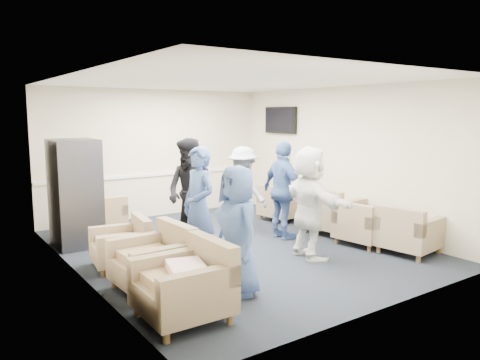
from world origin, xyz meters
TOP-DOWN VIEW (x-y plane):
  - floor at (0.00, 0.00)m, footprint 6.00×6.00m
  - ceiling at (0.00, 0.00)m, footprint 6.00×6.00m
  - back_wall at (0.00, 3.00)m, footprint 5.00×0.02m
  - front_wall at (0.00, -3.00)m, footprint 5.00×0.02m
  - left_wall at (-2.50, 0.00)m, footprint 0.02×6.00m
  - right_wall at (2.50, 0.00)m, footprint 0.02×6.00m
  - chair_rail at (0.00, 2.98)m, footprint 4.98×0.04m
  - tv at (2.44, 1.80)m, footprint 0.10×1.00m
  - armchair_left_near at (-1.94, -1.98)m, footprint 0.90×0.90m
  - armchair_left_mid at (-1.85, -0.98)m, footprint 0.89×0.89m
  - armchair_left_far at (-1.86, 0.09)m, footprint 0.86×0.86m
  - armchair_right_near at (2.02, -1.85)m, footprint 0.92×0.92m
  - armchair_right_midnear at (1.85, -1.08)m, footprint 0.88×0.88m
  - armchair_right_midfar at (1.98, -0.25)m, footprint 1.00×1.00m
  - armchair_right_far at (1.90, 1.10)m, footprint 0.87×0.87m
  - armchair_corner at (-1.50, 2.12)m, footprint 0.76×0.76m
  - vending_machine at (-2.09, 1.61)m, footprint 0.72×0.84m
  - backpack at (-1.72, -0.65)m, footprint 0.29×0.24m
  - pillow at (-1.96, -1.98)m, footprint 0.49×0.57m
  - person_front_left at (-1.11, -1.69)m, footprint 0.57×0.81m
  - person_mid_left at (-0.93, -0.46)m, footprint 0.45×0.65m
  - person_back_left at (-0.57, 0.44)m, footprint 0.96×1.07m
  - person_back_right at (0.76, 0.83)m, footprint 0.81×1.13m
  - person_mid_right at (1.02, -0.01)m, footprint 0.44×1.01m
  - person_front_right at (0.62, -1.11)m, footprint 0.81×1.66m

SIDE VIEW (x-z plane):
  - floor at x=0.00m, z-range 0.00..0.00m
  - backpack at x=-1.72m, z-range 0.01..0.44m
  - armchair_corner at x=-1.50m, z-range 0.00..0.60m
  - armchair_left_far at x=-1.86m, z-range 0.00..0.60m
  - armchair_right_midnear at x=1.85m, z-range 0.00..0.62m
  - armchair_right_far at x=1.90m, z-range 0.00..0.63m
  - armchair_right_near at x=2.02m, z-range 0.00..0.65m
  - armchair_left_mid at x=-1.85m, z-range 0.00..0.69m
  - armchair_left_near at x=-1.94m, z-range 0.00..0.71m
  - armchair_right_midfar at x=1.98m, z-range 0.00..0.72m
  - pillow at x=-1.96m, z-range 0.47..0.61m
  - person_front_left at x=-1.11m, z-range 0.00..1.58m
  - person_back_right at x=0.76m, z-range 0.00..1.59m
  - person_front_right at x=0.62m, z-range 0.00..1.71m
  - person_mid_right at x=1.02m, z-range 0.00..1.72m
  - person_mid_left at x=-0.93m, z-range 0.00..1.73m
  - vending_machine at x=-2.09m, z-range 0.00..1.78m
  - person_back_left at x=-0.57m, z-range 0.00..1.80m
  - chair_rail at x=0.00m, z-range 0.87..0.93m
  - back_wall at x=0.00m, z-range 0.00..2.70m
  - front_wall at x=0.00m, z-range 0.00..2.70m
  - left_wall at x=-2.50m, z-range 0.00..2.70m
  - right_wall at x=2.50m, z-range 0.00..2.70m
  - tv at x=2.44m, z-range 1.76..2.34m
  - ceiling at x=0.00m, z-range 2.70..2.70m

